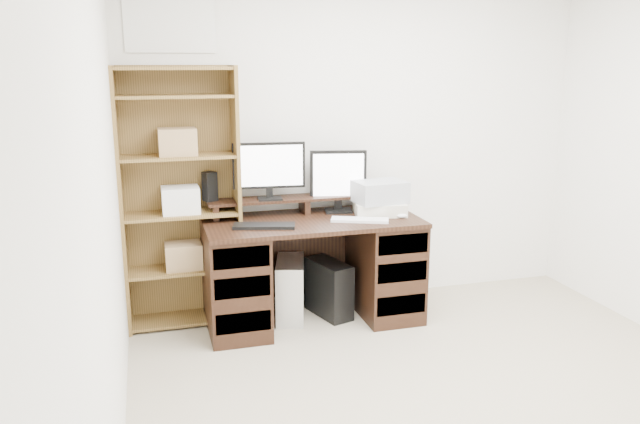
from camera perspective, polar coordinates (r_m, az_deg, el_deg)
name	(u,v)px	position (r m, az deg, el deg)	size (l,w,h in m)	color
room	(504,191)	(2.95, 16.49, 1.89)	(3.54, 4.04, 2.54)	tan
desk	(312,268)	(4.46, -0.74, -5.14)	(1.50, 0.70, 0.75)	black
riser_shelf	(304,200)	(4.53, -1.44, 1.12)	(1.40, 0.22, 0.12)	black
monitor_wide	(269,168)	(4.41, -4.68, 4.06)	(0.51, 0.15, 0.40)	black
monitor_small	(338,179)	(4.54, 1.67, 3.08)	(0.41, 0.18, 0.45)	black
speaker	(210,186)	(4.43, -10.05, 2.32)	(0.08, 0.08, 0.21)	black
keyboard_black	(264,226)	(4.15, -5.13, -1.27)	(0.41, 0.14, 0.02)	black
keyboard_white	(360,220)	(4.31, 3.66, -0.72)	(0.39, 0.12, 0.02)	white
mouse	(402,216)	(4.42, 7.51, -0.33)	(0.08, 0.05, 0.03)	white
printer	(380,208)	(4.51, 5.47, 0.35)	(0.36, 0.27, 0.09)	beige
basket	(380,192)	(4.48, 5.50, 1.86)	(0.36, 0.25, 0.15)	#A2A7AD
tower_silver	(290,289)	(4.56, -2.74, -7.04)	(0.19, 0.43, 0.43)	silver
tower_black	(329,288)	(4.60, 0.80, -7.00)	(0.29, 0.44, 0.41)	black
bookshelf	(180,197)	(4.39, -12.66, 1.38)	(0.80, 0.30, 1.80)	olive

